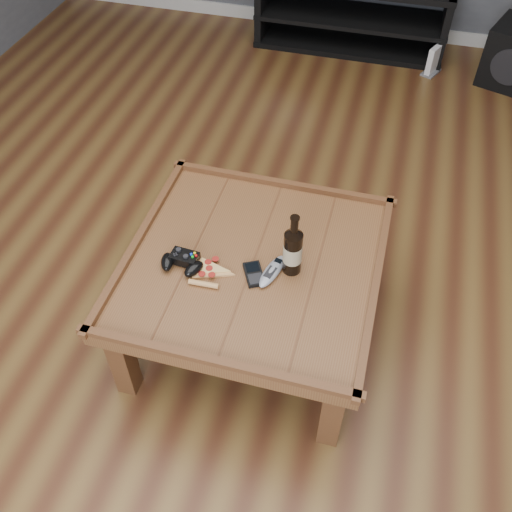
% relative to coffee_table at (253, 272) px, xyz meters
% --- Properties ---
extents(ground, '(6.00, 6.00, 0.00)m').
position_rel_coffee_table_xyz_m(ground, '(0.00, 0.00, -0.39)').
color(ground, '#452413').
rests_on(ground, ground).
extents(baseboard, '(5.00, 0.02, 0.10)m').
position_rel_coffee_table_xyz_m(baseboard, '(0.00, 2.99, -0.34)').
color(baseboard, silver).
rests_on(baseboard, ground).
extents(coffee_table, '(1.03, 1.03, 0.48)m').
position_rel_coffee_table_xyz_m(coffee_table, '(0.00, 0.00, 0.00)').
color(coffee_table, brown).
rests_on(coffee_table, ground).
extents(media_console, '(1.40, 0.45, 0.50)m').
position_rel_coffee_table_xyz_m(media_console, '(0.00, 2.75, -0.15)').
color(media_console, black).
rests_on(media_console, ground).
extents(beer_bottle, '(0.07, 0.07, 0.28)m').
position_rel_coffee_table_xyz_m(beer_bottle, '(0.16, 0.00, 0.17)').
color(beer_bottle, black).
rests_on(beer_bottle, coffee_table).
extents(game_controller, '(0.19, 0.13, 0.05)m').
position_rel_coffee_table_xyz_m(game_controller, '(-0.26, -0.10, 0.08)').
color(game_controller, black).
rests_on(game_controller, coffee_table).
extents(pizza_slice, '(0.14, 0.22, 0.02)m').
position_rel_coffee_table_xyz_m(pizza_slice, '(-0.15, -0.10, 0.07)').
color(pizza_slice, tan).
rests_on(pizza_slice, coffee_table).
extents(smartphone, '(0.12, 0.14, 0.02)m').
position_rel_coffee_table_xyz_m(smartphone, '(0.02, -0.07, 0.07)').
color(smartphone, black).
rests_on(smartphone, coffee_table).
extents(remote_control, '(0.10, 0.19, 0.03)m').
position_rel_coffee_table_xyz_m(remote_control, '(0.09, -0.04, 0.07)').
color(remote_control, gray).
rests_on(remote_control, coffee_table).
extents(game_console, '(0.15, 0.18, 0.20)m').
position_rel_coffee_table_xyz_m(game_console, '(0.64, 2.50, -0.30)').
color(game_console, slate).
rests_on(game_console, ground).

